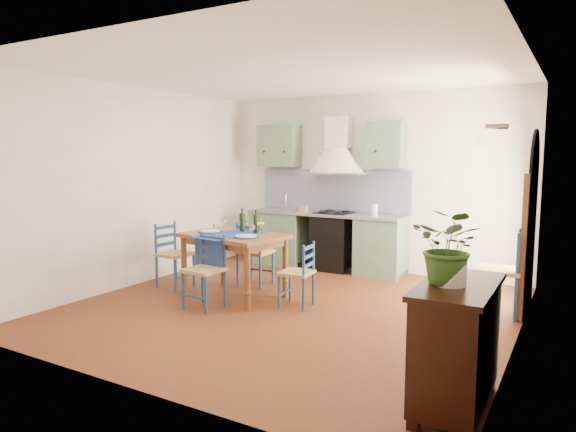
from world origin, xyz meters
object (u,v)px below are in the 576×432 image
at_px(chair_near, 206,270).
at_px(potted_plant, 450,247).
at_px(sideboard, 456,341).
at_px(dining_table, 234,241).

relative_size(chair_near, potted_plant, 1.63).
xyz_separation_m(sideboard, potted_plant, (-0.05, -0.07, 0.70)).
bearing_deg(potted_plant, chair_near, 160.43).
height_order(chair_near, potted_plant, potted_plant).
relative_size(dining_table, potted_plant, 2.58).
distance_m(dining_table, potted_plant, 3.57).
relative_size(chair_near, sideboard, 0.85).
relative_size(dining_table, chair_near, 1.58).
xyz_separation_m(chair_near, potted_plant, (3.11, -1.11, 0.75)).
distance_m(chair_near, potted_plant, 3.39).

